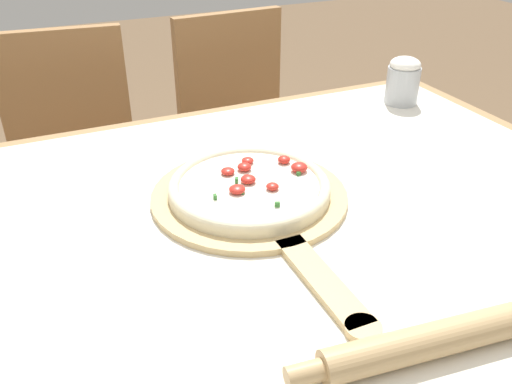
# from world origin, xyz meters

# --- Properties ---
(dining_table) EXTENTS (1.39, 1.04, 0.76)m
(dining_table) POSITION_xyz_m (0.00, 0.00, 0.66)
(dining_table) COLOR #A87F51
(dining_table) RESTS_ON ground_plane
(towel_cloth) EXTENTS (1.31, 0.96, 0.00)m
(towel_cloth) POSITION_xyz_m (0.00, 0.00, 0.76)
(towel_cloth) COLOR white
(towel_cloth) RESTS_ON dining_table
(pizza_peel) EXTENTS (0.36, 0.58, 0.01)m
(pizza_peel) POSITION_xyz_m (-0.03, 0.04, 0.77)
(pizza_peel) COLOR tan
(pizza_peel) RESTS_ON towel_cloth
(pizza) EXTENTS (0.30, 0.30, 0.04)m
(pizza) POSITION_xyz_m (-0.03, 0.06, 0.79)
(pizza) COLOR beige
(pizza) RESTS_ON pizza_peel
(rolling_pin) EXTENTS (0.46, 0.09, 0.04)m
(rolling_pin) POSITION_xyz_m (0.07, -0.38, 0.79)
(rolling_pin) COLOR tan
(rolling_pin) RESTS_ON towel_cloth
(chair_left) EXTENTS (0.44, 0.44, 0.90)m
(chair_left) POSITION_xyz_m (-0.27, 0.86, 0.52)
(chair_left) COLOR #A37547
(chair_left) RESTS_ON ground_plane
(chair_right) EXTENTS (0.43, 0.43, 0.90)m
(chair_right) POSITION_xyz_m (0.29, 0.86, 0.52)
(chair_right) COLOR #A37547
(chair_right) RESTS_ON ground_plane
(flour_cup) EXTENTS (0.08, 0.08, 0.12)m
(flour_cup) POSITION_xyz_m (0.52, 0.35, 0.83)
(flour_cup) COLOR #B2B7BC
(flour_cup) RESTS_ON towel_cloth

